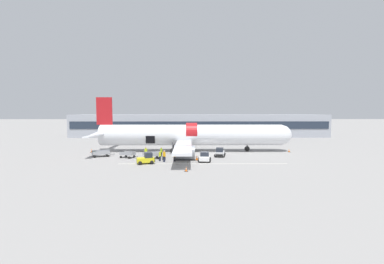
% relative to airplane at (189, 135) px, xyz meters
% --- Properties ---
extents(ground_plane, '(500.00, 500.00, 0.00)m').
position_rel_airplane_xyz_m(ground_plane, '(3.18, -3.09, -3.14)').
color(ground_plane, gray).
extents(apron_marking_line, '(25.16, 0.42, 0.01)m').
position_rel_airplane_xyz_m(apron_marking_line, '(2.01, -12.17, -3.13)').
color(apron_marking_line, silver).
rests_on(apron_marking_line, ground_plane).
extents(terminal_strip, '(79.31, 12.56, 6.95)m').
position_rel_airplane_xyz_m(terminal_strip, '(3.18, 33.07, 0.34)').
color(terminal_strip, '#9EA3AD').
rests_on(terminal_strip, ground_plane).
extents(airplane, '(39.42, 34.10, 10.54)m').
position_rel_airplane_xyz_m(airplane, '(0.00, 0.00, 0.00)').
color(airplane, white).
rests_on(airplane, ground_plane).
extents(baggage_tug_lead, '(2.84, 2.19, 1.66)m').
position_rel_airplane_xyz_m(baggage_tug_lead, '(-6.40, -12.04, -2.45)').
color(baggage_tug_lead, yellow).
rests_on(baggage_tug_lead, ground_plane).
extents(baggage_tug_mid, '(2.22, 2.98, 1.41)m').
position_rel_airplane_xyz_m(baggage_tug_mid, '(2.39, -10.18, -2.52)').
color(baggage_tug_mid, white).
rests_on(baggage_tug_mid, ground_plane).
extents(baggage_tug_rear, '(2.24, 3.13, 1.59)m').
position_rel_airplane_xyz_m(baggage_tug_rear, '(5.32, -5.84, -2.46)').
color(baggage_tug_rear, white).
rests_on(baggage_tug_rear, ground_plane).
extents(baggage_cart_loading, '(3.81, 2.41, 1.10)m').
position_rel_airplane_xyz_m(baggage_cart_loading, '(-6.12, -7.98, -2.61)').
color(baggage_cart_loading, '#999BA0').
rests_on(baggage_cart_loading, ground_plane).
extents(baggage_cart_queued, '(3.33, 2.34, 1.04)m').
position_rel_airplane_xyz_m(baggage_cart_queued, '(-10.37, -6.96, -2.64)').
color(baggage_cart_queued, '#999BA0').
rests_on(baggage_cart_queued, ground_plane).
extents(baggage_cart_empty, '(3.86, 2.76, 1.04)m').
position_rel_airplane_xyz_m(baggage_cart_empty, '(-15.22, -5.72, -2.64)').
color(baggage_cart_empty, '#999BA0').
rests_on(baggage_cart_empty, ground_plane).
extents(ground_crew_loader_a, '(0.52, 0.52, 1.62)m').
position_rel_airplane_xyz_m(ground_crew_loader_a, '(-7.51, -5.71, -2.29)').
color(ground_crew_loader_a, '#2D2D33').
rests_on(ground_crew_loader_a, ground_plane).
extents(ground_crew_loader_b, '(0.57, 0.57, 1.78)m').
position_rel_airplane_xyz_m(ground_crew_loader_b, '(-3.86, -10.60, -2.20)').
color(ground_crew_loader_b, '#1E2338').
rests_on(ground_crew_loader_b, ground_plane).
extents(ground_crew_driver, '(0.49, 0.49, 1.53)m').
position_rel_airplane_xyz_m(ground_crew_driver, '(-2.32, -10.25, -2.33)').
color(ground_crew_driver, black).
rests_on(ground_crew_driver, ground_plane).
extents(ground_crew_supervisor, '(0.57, 0.44, 1.64)m').
position_rel_airplane_xyz_m(ground_crew_supervisor, '(-2.28, -6.23, -2.27)').
color(ground_crew_supervisor, black).
rests_on(ground_crew_supervisor, ground_plane).
extents(ground_crew_helper, '(0.37, 0.53, 1.54)m').
position_rel_airplane_xyz_m(ground_crew_helper, '(-4.89, -5.26, -2.33)').
color(ground_crew_helper, black).
rests_on(ground_crew_helper, ground_plane).
extents(ground_crew_marshal, '(0.43, 0.56, 1.60)m').
position_rel_airplane_xyz_m(ground_crew_marshal, '(-4.60, -9.97, -2.29)').
color(ground_crew_marshal, '#1E2338').
rests_on(ground_crew_marshal, ground_plane).
extents(suitcase_on_tarmac_upright, '(0.53, 0.17, 0.60)m').
position_rel_airplane_xyz_m(suitcase_on_tarmac_upright, '(-4.05, -9.21, -2.89)').
color(suitcase_on_tarmac_upright, '#2D2D33').
rests_on(suitcase_on_tarmac_upright, ground_plane).
extents(safety_cone_nose, '(0.50, 0.50, 0.58)m').
position_rel_airplane_xyz_m(safety_cone_nose, '(19.29, -0.91, -2.87)').
color(safety_cone_nose, black).
rests_on(safety_cone_nose, ground_plane).
extents(safety_cone_engine_left, '(0.45, 0.45, 0.59)m').
position_rel_airplane_xyz_m(safety_cone_engine_left, '(-0.39, -17.06, -2.87)').
color(safety_cone_engine_left, black).
rests_on(safety_cone_engine_left, ground_plane).
extents(safety_cone_wingtip, '(0.62, 0.62, 0.77)m').
position_rel_airplane_xyz_m(safety_cone_wingtip, '(1.22, -9.24, -2.77)').
color(safety_cone_wingtip, black).
rests_on(safety_cone_wingtip, ground_plane).
extents(safety_cone_tail, '(0.50, 0.50, 0.68)m').
position_rel_airplane_xyz_m(safety_cone_tail, '(-18.67, -1.00, -2.82)').
color(safety_cone_tail, black).
rests_on(safety_cone_tail, ground_plane).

